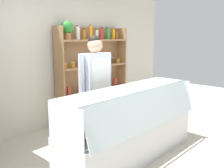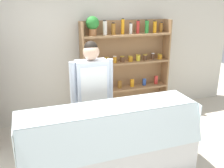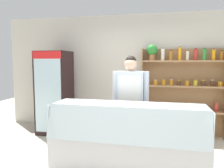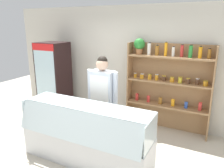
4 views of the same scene
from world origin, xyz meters
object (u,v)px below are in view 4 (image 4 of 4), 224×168
object	(u,v)px
drinks_fridge	(54,79)
shop_clerk	(102,93)
deli_display_case	(86,144)
shelving_unit	(166,81)

from	to	relation	value
drinks_fridge	shop_clerk	size ratio (longest dim) A/B	1.07
deli_display_case	shelving_unit	bearing A→B (deg)	63.59
drinks_fridge	deli_display_case	distance (m)	2.40
shelving_unit	shop_clerk	size ratio (longest dim) A/B	1.15
shelving_unit	deli_display_case	bearing A→B (deg)	-116.41
drinks_fridge	shop_clerk	xyz separation A→B (m)	(1.83, -0.73, 0.11)
deli_display_case	shop_clerk	distance (m)	0.98
drinks_fridge	shop_clerk	world-z (taller)	drinks_fridge
drinks_fridge	shelving_unit	xyz separation A→B (m)	(2.76, 0.40, 0.19)
drinks_fridge	shop_clerk	distance (m)	1.97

